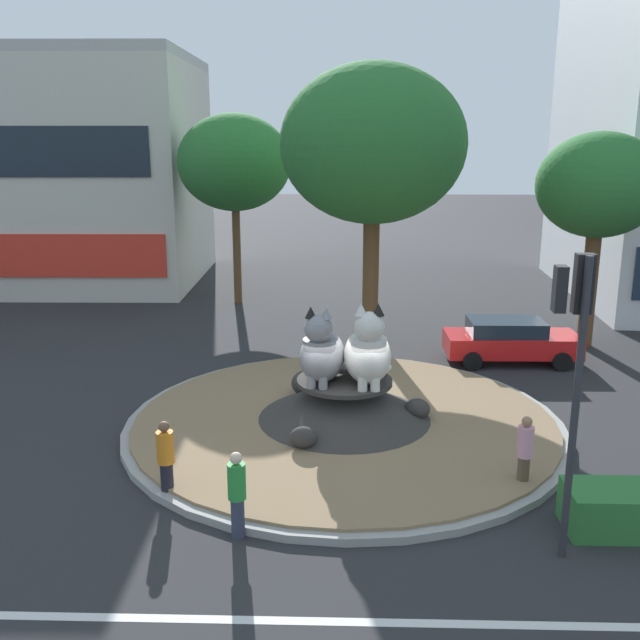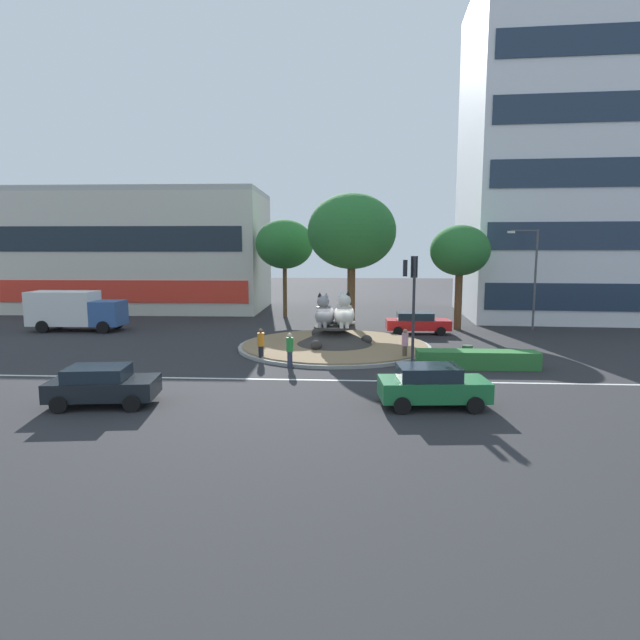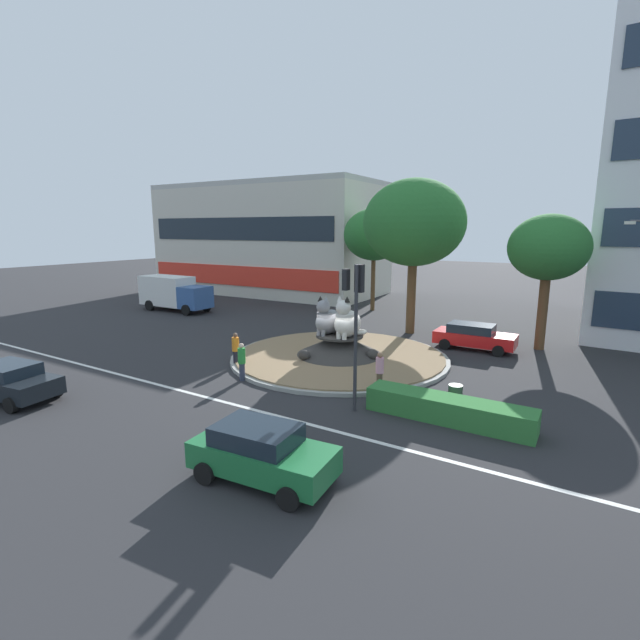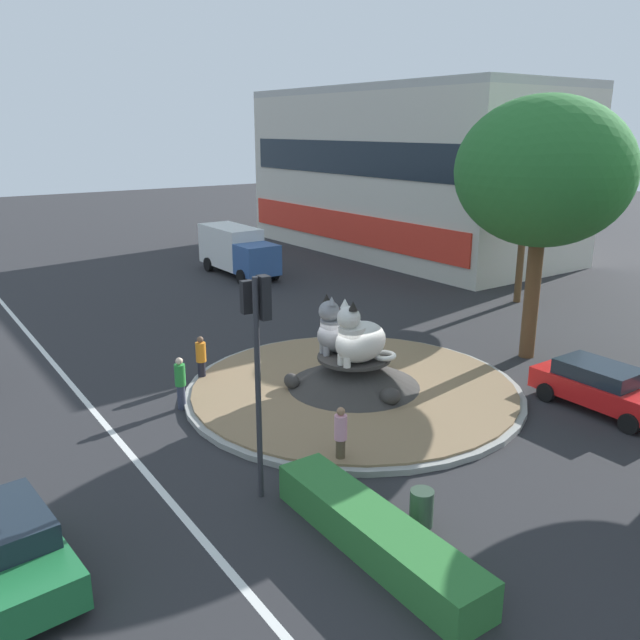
{
  "view_description": "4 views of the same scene",
  "coord_description": "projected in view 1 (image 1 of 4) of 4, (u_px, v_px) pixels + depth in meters",
  "views": [
    {
      "loc": [
        -0.14,
        -18.02,
        7.64
      ],
      "look_at": [
        -0.64,
        -0.6,
        3.14
      ],
      "focal_mm": 40.03,
      "sensor_mm": 36.0,
      "label": 1
    },
    {
      "loc": [
        1.02,
        -31.5,
        6.0
      ],
      "look_at": [
        -0.86,
        -0.66,
        1.81
      ],
      "focal_mm": 29.16,
      "sensor_mm": 36.0,
      "label": 2
    },
    {
      "loc": [
        11.74,
        -21.1,
        7.0
      ],
      "look_at": [
        -0.9,
        -0.55,
        2.16
      ],
      "focal_mm": 25.67,
      "sensor_mm": 36.0,
      "label": 3
    },
    {
      "loc": [
        16.96,
        -13.09,
        8.99
      ],
      "look_at": [
        -1.23,
        -0.59,
        2.46
      ],
      "focal_mm": 36.67,
      "sensor_mm": 36.0,
      "label": 4
    }
  ],
  "objects": [
    {
      "name": "cat_statue_white",
      "position": [
        368.0,
        353.0,
        18.51
      ],
      "size": [
        1.41,
        2.26,
        2.25
      ],
      "rotation": [
        0.0,
        0.0,
        -1.54
      ],
      "color": "silver",
      "rests_on": "roundabout_island"
    },
    {
      "name": "pedestrian_orange_shirt",
      "position": [
        166.0,
        458.0,
        15.33
      ],
      "size": [
        0.37,
        0.37,
        1.77
      ],
      "rotation": [
        0.0,
        0.0,
        2.69
      ],
      "color": "black",
      "rests_on": "ground"
    },
    {
      "name": "traffic_light_mast",
      "position": [
        575.0,
        343.0,
        12.45
      ],
      "size": [
        0.73,
        0.52,
        5.7
      ],
      "rotation": [
        0.0,
        0.0,
        1.53
      ],
      "color": "#2D2D33",
      "rests_on": "ground"
    },
    {
      "name": "roundabout_island",
      "position": [
        344.0,
        412.0,
        19.26
      ],
      "size": [
        11.78,
        11.78,
        1.36
      ],
      "color": "gray",
      "rests_on": "ground"
    },
    {
      "name": "parked_car_right",
      "position": [
        510.0,
        340.0,
        24.66
      ],
      "size": [
        4.55,
        2.07,
        1.53
      ],
      "rotation": [
        0.0,
        0.0,
        0.01
      ],
      "color": "red",
      "rests_on": "ground"
    },
    {
      "name": "lane_centreline",
      "position": [
        346.0,
        622.0,
        11.57
      ],
      "size": [
        112.0,
        0.2,
        0.01
      ],
      "primitive_type": "cube",
      "color": "silver",
      "rests_on": "ground"
    },
    {
      "name": "pedestrian_green_shirt",
      "position": [
        237.0,
        493.0,
        13.79
      ],
      "size": [
        0.36,
        0.36,
        1.8
      ],
      "rotation": [
        0.0,
        0.0,
        6.12
      ],
      "color": "#33384C",
      "rests_on": "ground"
    },
    {
      "name": "cat_statue_grey",
      "position": [
        322.0,
        353.0,
        18.64
      ],
      "size": [
        1.65,
        2.18,
        2.12
      ],
      "rotation": [
        0.0,
        0.0,
        -1.74
      ],
      "color": "gray",
      "rests_on": "roundabout_island"
    },
    {
      "name": "pedestrian_pink_shirt",
      "position": [
        525.0,
        452.0,
        15.66
      ],
      "size": [
        0.35,
        0.35,
        1.75
      ],
      "rotation": [
        0.0,
        0.0,
        3.05
      ],
      "color": "brown",
      "rests_on": "ground"
    },
    {
      "name": "second_tree_near_tower",
      "position": [
        234.0,
        163.0,
        32.16
      ],
      "size": [
        5.13,
        5.13,
        8.68
      ],
      "color": "brown",
      "rests_on": "ground"
    },
    {
      "name": "ground_plane",
      "position": [
        344.0,
        427.0,
        19.35
      ],
      "size": [
        160.0,
        160.0,
        0.0
      ],
      "primitive_type": "plane",
      "color": "#28282B"
    },
    {
      "name": "broadleaf_tree_behind_island",
      "position": [
        373.0,
        145.0,
        25.33
      ],
      "size": [
        6.66,
        6.66,
        10.21
      ],
      "color": "brown",
      "rests_on": "ground"
    },
    {
      "name": "third_tree_left",
      "position": [
        599.0,
        187.0,
        25.38
      ],
      "size": [
        4.41,
        4.41,
        7.83
      ],
      "color": "brown",
      "rests_on": "ground"
    }
  ]
}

